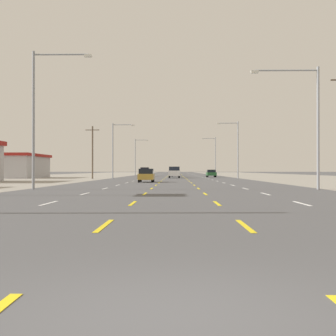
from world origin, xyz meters
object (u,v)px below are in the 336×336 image
(suv_center_turn_near, at_px, (174,172))
(streetlight_right_row_2, at_px, (214,154))
(sedan_far_right_mid, at_px, (211,173))
(streetlight_right_row_1, at_px, (236,146))
(sedan_center_turn_farther, at_px, (175,172))
(streetlight_right_row_0, at_px, (310,116))
(suv_far_left_far, at_px, (145,172))
(hatchback_center_turn_midfar, at_px, (176,173))
(streetlight_left_row_1, at_px, (115,147))
(streetlight_left_row_0, at_px, (39,109))
(hatchback_inner_left_nearest, at_px, (146,175))
(streetlight_left_row_2, at_px, (136,155))

(suv_center_turn_near, bearing_deg, streetlight_right_row_2, 74.12)
(sedan_far_right_mid, height_order, streetlight_right_row_1, streetlight_right_row_1)
(sedan_center_turn_farther, xyz_separation_m, streetlight_right_row_0, (9.67, -87.41, 4.44))
(streetlight_right_row_1, bearing_deg, suv_center_turn_near, 149.55)
(suv_far_left_far, bearing_deg, hatchback_center_turn_midfar, -49.15)
(sedan_far_right_mid, relative_size, streetlight_left_row_1, 0.50)
(hatchback_center_turn_midfar, bearing_deg, streetlight_left_row_0, -99.14)
(hatchback_inner_left_nearest, distance_m, streetlight_left_row_0, 20.99)
(suv_center_turn_near, height_order, streetlight_right_row_2, streetlight_right_row_2)
(suv_center_turn_near, distance_m, hatchback_center_turn_midfar, 14.24)
(streetlight_left_row_1, distance_m, streetlight_right_row_1, 19.60)
(suv_center_turn_near, relative_size, streetlight_left_row_1, 0.54)
(suv_far_left_far, xyz_separation_m, streetlight_left_row_0, (-2.91, -69.07, 4.73))
(streetlight_right_row_0, distance_m, streetlight_left_row_1, 45.32)
(sedan_far_right_mid, distance_m, sedan_center_turn_farther, 31.56)
(hatchback_center_turn_midfar, relative_size, streetlight_left_row_0, 0.39)
(hatchback_center_turn_midfar, bearing_deg, streetlight_right_row_0, -81.19)
(sedan_center_turn_farther, distance_m, streetlight_left_row_2, 12.04)
(sedan_center_turn_farther, height_order, streetlight_left_row_0, streetlight_left_row_0)
(sedan_far_right_mid, relative_size, streetlight_right_row_1, 0.49)
(streetlight_right_row_1, bearing_deg, hatchback_center_turn_midfar, 115.78)
(sedan_far_right_mid, relative_size, hatchback_center_turn_midfar, 1.15)
(streetlight_right_row_2, bearing_deg, streetlight_left_row_1, -115.58)
(suv_far_left_far, xyz_separation_m, streetlight_right_row_0, (16.37, -69.07, 4.17))
(suv_center_turn_near, xyz_separation_m, hatchback_center_turn_midfar, (0.27, 14.24, -0.24))
(hatchback_center_turn_midfar, xyz_separation_m, streetlight_left_row_1, (-9.89, -20.10, 4.42))
(suv_center_turn_near, xyz_separation_m, streetlight_right_row_1, (9.98, -5.86, 4.28))
(suv_far_left_far, bearing_deg, sedan_far_right_mid, -41.79)
(suv_far_left_far, distance_m, streetlight_left_row_1, 28.56)
(suv_center_turn_near, distance_m, streetlight_left_row_1, 12.02)
(sedan_center_turn_farther, xyz_separation_m, streetlight_left_row_1, (-9.69, -46.43, 4.45))
(suv_far_left_far, distance_m, streetlight_left_row_0, 69.29)
(sedan_far_right_mid, xyz_separation_m, streetlight_left_row_0, (-16.79, -56.67, 5.00))
(hatchback_inner_left_nearest, distance_m, streetlight_right_row_1, 25.68)
(hatchback_inner_left_nearest, xyz_separation_m, streetlight_right_row_0, (12.87, -19.36, 4.41))
(streetlight_right_row_0, bearing_deg, streetlight_right_row_2, 89.82)
(sedan_far_right_mid, height_order, suv_far_left_far, suv_far_left_far)
(sedan_center_turn_farther, distance_m, streetlight_right_row_1, 47.69)
(sedan_far_right_mid, xyz_separation_m, streetlight_right_row_0, (2.50, -56.67, 4.44))
(suv_far_left_far, bearing_deg, sedan_center_turn_farther, 69.92)
(suv_far_left_far, height_order, streetlight_left_row_0, streetlight_left_row_0)
(streetlight_right_row_2, bearing_deg, sedan_center_turn_farther, 151.23)
(streetlight_left_row_2, relative_size, streetlight_right_row_2, 0.96)
(sedan_far_right_mid, distance_m, streetlight_left_row_2, 30.74)
(streetlight_left_row_0, height_order, streetlight_left_row_2, streetlight_left_row_0)
(streetlight_right_row_1, height_order, streetlight_left_row_2, streetlight_left_row_2)
(streetlight_left_row_1, distance_m, streetlight_left_row_2, 40.98)
(streetlight_left_row_0, height_order, streetlight_right_row_1, streetlight_left_row_0)
(suv_center_turn_near, bearing_deg, hatchback_center_turn_midfar, 88.93)
(streetlight_right_row_0, bearing_deg, streetlight_left_row_0, 180.00)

